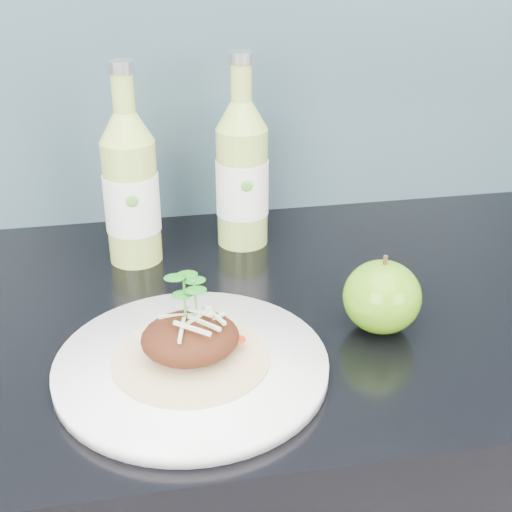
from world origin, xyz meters
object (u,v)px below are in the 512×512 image
Objects in this scene: dinner_plate at (192,366)px; cider_bottle_right at (242,175)px; green_apple at (382,297)px; cider_bottle_left at (131,189)px.

cider_bottle_right is at bearing 70.78° from dinner_plate.
green_apple reaches higher than dinner_plate.
green_apple is at bearing 11.54° from dinner_plate.
cider_bottle_right reaches higher than green_apple.
dinner_plate is at bearing -75.66° from cider_bottle_left.
green_apple is 0.36m from cider_bottle_left.
green_apple is 0.42× the size of cider_bottle_right.
cider_bottle_left and cider_bottle_right have the same top height.
cider_bottle_left is 1.00× the size of cider_bottle_right.
dinner_plate is at bearing -168.46° from green_apple.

